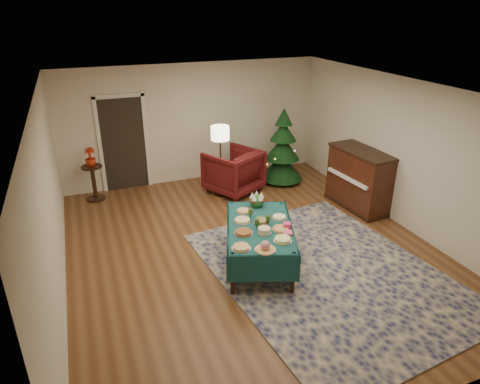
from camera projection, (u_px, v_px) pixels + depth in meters
name	position (u px, v px, depth m)	size (l,w,h in m)	color
room_shell	(252.00, 176.00, 6.82)	(7.00, 7.00, 7.00)	#593319
doorway	(123.00, 142.00, 9.36)	(1.08, 0.04, 2.16)	black
rug	(327.00, 272.00, 6.72)	(3.20, 4.20, 0.02)	#131949
buffet_table	(259.00, 233.00, 6.75)	(1.58, 2.02, 0.69)	black
platter_0	(241.00, 247.00, 6.07)	(0.28, 0.28, 0.04)	silver
platter_1	(265.00, 247.00, 6.01)	(0.30, 0.30, 0.15)	silver
platter_2	(283.00, 240.00, 6.25)	(0.27, 0.27, 0.06)	silver
platter_3	(243.00, 232.00, 6.45)	(0.29, 0.29, 0.05)	silver
platter_4	(264.00, 231.00, 6.45)	(0.22, 0.22, 0.09)	silver
platter_5	(281.00, 229.00, 6.56)	(0.28, 0.28, 0.04)	silver
platter_6	(242.00, 220.00, 6.81)	(0.28, 0.28, 0.05)	silver
platter_7	(261.00, 222.00, 6.75)	(0.24, 0.24, 0.07)	silver
platter_8	(279.00, 217.00, 6.92)	(0.25, 0.25, 0.04)	silver
platter_9	(243.00, 211.00, 7.12)	(0.25, 0.25, 0.04)	silver
goblet_0	(250.00, 213.00, 6.90)	(0.07, 0.07, 0.16)	#2D471E
goblet_1	(268.00, 220.00, 6.69)	(0.07, 0.07, 0.16)	#2D471E
goblet_2	(257.00, 223.00, 6.58)	(0.07, 0.07, 0.16)	#2D471E
napkin_stack	(287.00, 233.00, 6.45)	(0.14, 0.14, 0.04)	#F3437F
gift_box	(287.00, 226.00, 6.60)	(0.11, 0.11, 0.09)	#CF396B
centerpiece	(257.00, 200.00, 7.28)	(0.25, 0.25, 0.29)	#1E4C1E
armchair	(233.00, 169.00, 9.40)	(1.03, 0.97, 1.06)	#511112
floor_lamp	(220.00, 137.00, 8.83)	(0.38, 0.38, 1.57)	#A57F3F
side_table	(94.00, 183.00, 9.07)	(0.43, 0.43, 0.76)	black
potted_plant	(91.00, 161.00, 8.87)	(0.22, 0.40, 0.22)	#AF240C
christmas_tree	(283.00, 149.00, 9.83)	(1.08, 1.08, 1.76)	black
piano	(359.00, 180.00, 8.66)	(0.77, 1.46, 1.23)	black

